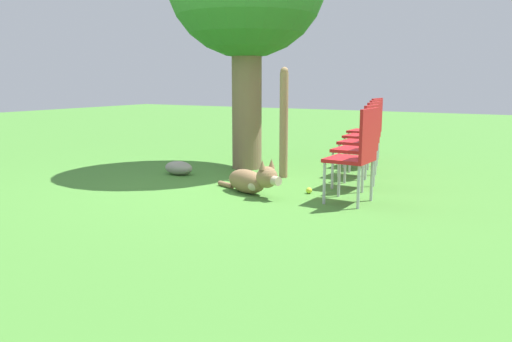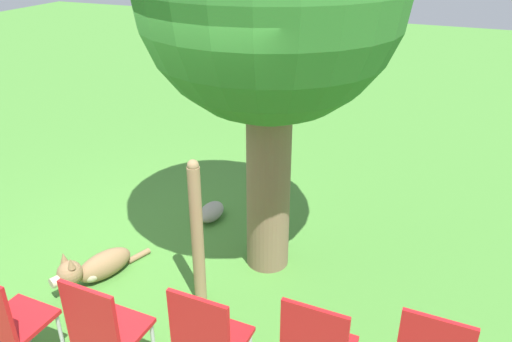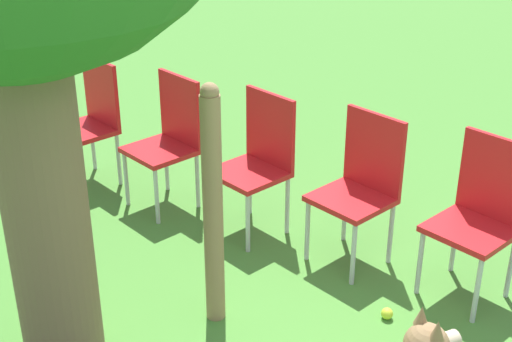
{
  "view_description": "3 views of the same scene",
  "coord_description": "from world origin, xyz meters",
  "views": [
    {
      "loc": [
        3.35,
        -5.18,
        1.23
      ],
      "look_at": [
        0.69,
        -0.55,
        0.26
      ],
      "focal_mm": 35.0,
      "sensor_mm": 36.0,
      "label": 1
    },
    {
      "loc": [
        3.63,
        2.27,
        3.05
      ],
      "look_at": [
        -0.26,
        0.69,
        0.99
      ],
      "focal_mm": 35.0,
      "sensor_mm": 36.0,
      "label": 2
    },
    {
      "loc": [
        -1.65,
        -2.06,
        2.5
      ],
      "look_at": [
        1.02,
        0.65,
        0.68
      ],
      "focal_mm": 50.0,
      "sensor_mm": 36.0,
      "label": 3
    }
  ],
  "objects": [
    {
      "name": "ground_plane",
      "position": [
        0.0,
        0.0,
        0.0
      ],
      "size": [
        30.0,
        30.0,
        0.0
      ],
      "primitive_type": "plane",
      "color": "#478433"
    },
    {
      "name": "dog",
      "position": [
        0.66,
        -0.59,
        0.15
      ],
      "size": [
        1.0,
        0.48,
        0.42
      ],
      "rotation": [
        0.0,
        0.0,
        5.93
      ],
      "color": "olive",
      "rests_on": "ground_plane"
    },
    {
      "name": "fence_post",
      "position": [
        0.51,
        0.46,
        0.7
      ],
      "size": [
        0.11,
        0.11,
        1.39
      ],
      "color": "#937551",
      "rests_on": "ground_plane"
    },
    {
      "name": "red_chair_0",
      "position": [
        1.78,
        -0.42,
        0.54
      ],
      "size": [
        0.44,
        0.45,
        0.96
      ],
      "rotation": [
        0.0,
        0.0,
        3.11
      ],
      "color": "red",
      "rests_on": "ground_plane"
    },
    {
      "name": "red_chair_1",
      "position": [
        1.59,
        0.3,
        0.54
      ],
      "size": [
        0.44,
        0.45,
        0.96
      ],
      "rotation": [
        0.0,
        0.0,
        3.11
      ],
      "color": "red",
      "rests_on": "ground_plane"
    },
    {
      "name": "red_chair_2",
      "position": [
        1.4,
        1.01,
        0.54
      ],
      "size": [
        0.44,
        0.45,
        0.96
      ],
      "rotation": [
        0.0,
        0.0,
        3.11
      ],
      "color": "red",
      "rests_on": "ground_plane"
    },
    {
      "name": "red_chair_3",
      "position": [
        1.21,
        1.72,
        0.54
      ],
      "size": [
        0.44,
        0.45,
        0.96
      ],
      "rotation": [
        0.0,
        0.0,
        3.11
      ],
      "color": "red",
      "rests_on": "ground_plane"
    },
    {
      "name": "red_chair_4",
      "position": [
        1.02,
        2.43,
        0.54
      ],
      "size": [
        0.44,
        0.45,
        0.96
      ],
      "rotation": [
        0.0,
        0.0,
        3.11
      ],
      "color": "red",
      "rests_on": "ground_plane"
    },
    {
      "name": "tennis_ball",
      "position": [
        1.18,
        -0.24,
        0.03
      ],
      "size": [
        0.07,
        0.07,
        0.07
      ],
      "color": "#CCE033",
      "rests_on": "ground_plane"
    },
    {
      "name": "garden_rock",
      "position": [
        -0.76,
        -0.08,
        0.09
      ],
      "size": [
        0.41,
        0.24,
        0.18
      ],
      "color": "gray",
      "rests_on": "ground_plane"
    }
  ]
}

